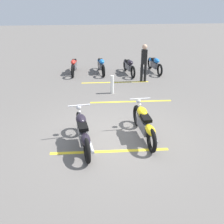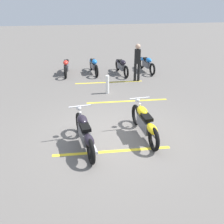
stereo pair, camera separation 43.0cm
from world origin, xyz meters
name	(u,v)px [view 1 (the left image)]	position (x,y,z in m)	size (l,w,h in m)	color
ground_plane	(113,134)	(0.00, 0.00, 0.00)	(60.00, 60.00, 0.00)	#66605B
motorcycle_bright_foreground	(144,124)	(-0.29, -0.89, 0.46)	(2.23, 0.62, 1.04)	black
motorcycle_dark_foreground	(83,132)	(-0.61, 0.87, 0.46)	(2.22, 0.67, 1.04)	black
motorcycle_row_far_left	(154,64)	(6.60, -2.91, 0.43)	(2.09, 0.39, 0.79)	black
motorcycle_row_left	(129,66)	(6.35, -1.48, 0.43)	(2.07, 0.39, 0.78)	black
motorcycle_row_center	(101,65)	(6.71, -0.05, 0.43)	(2.09, 0.36, 0.79)	black
motorcycle_row_right	(74,65)	(6.74, 1.37, 0.43)	(2.08, 0.33, 0.78)	black
bystander_near_row	(144,61)	(5.00, -1.97, 0.99)	(0.23, 0.30, 1.77)	black
bollard_post	(112,84)	(3.55, -0.33, 0.39)	(0.14, 0.14, 0.77)	white
parking_stripe_near	(110,151)	(-0.91, 0.17, 0.00)	(3.20, 0.12, 0.01)	yellow
parking_stripe_mid	(131,102)	(2.52, -0.98, 0.00)	(3.20, 0.12, 0.01)	yellow
parking_stripe_far	(115,82)	(4.99, -0.62, 0.00)	(3.20, 0.12, 0.01)	yellow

